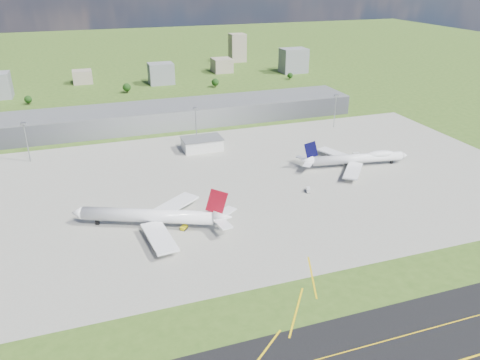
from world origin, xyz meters
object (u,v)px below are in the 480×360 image
object	(u,v)px
van_white_near	(308,190)
van_white_far	(356,154)
airliner_blue_quad	(357,159)
airliner_red_twin	(154,216)
tug_yellow	(184,228)

from	to	relation	value
van_white_near	van_white_far	world-z (taller)	van_white_near
airliner_blue_quad	van_white_far	distance (m)	18.78
airliner_red_twin	van_white_far	size ratio (longest dim) A/B	16.60
airliner_red_twin	van_white_near	bearing A→B (deg)	-149.34
airliner_blue_quad	van_white_near	bearing A→B (deg)	-143.25
airliner_blue_quad	van_white_near	distance (m)	51.57
airliner_red_twin	tug_yellow	size ratio (longest dim) A/B	17.19
airliner_red_twin	van_white_near	size ratio (longest dim) A/B	14.95
tug_yellow	van_white_far	distance (m)	141.44
van_white_near	van_white_far	bearing A→B (deg)	-33.23
van_white_near	van_white_far	size ratio (longest dim) A/B	1.11
van_white_near	tug_yellow	bearing A→B (deg)	124.42
airliner_red_twin	airliner_blue_quad	world-z (taller)	airliner_red_twin
airliner_red_twin	tug_yellow	bearing A→B (deg)	174.56
airliner_blue_quad	van_white_near	world-z (taller)	airliner_blue_quad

